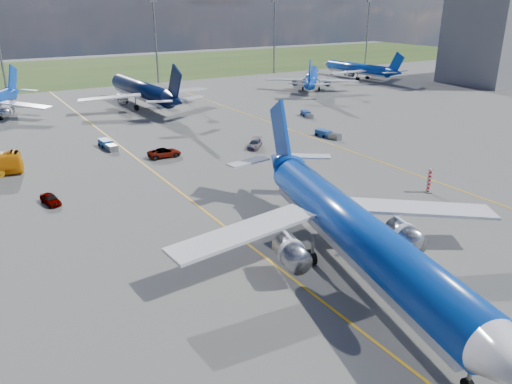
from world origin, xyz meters
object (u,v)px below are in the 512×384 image
service_car_b (164,153)px  baggage_tug_c (108,145)px  main_airliner (353,274)px  warning_post (429,181)px  bg_jet_ene (357,79)px  bg_jet_n (143,107)px  service_car_a (50,199)px  uld_container (420,277)px  bg_jet_ne (311,89)px  service_car_c (255,144)px  baggage_tug_w (327,134)px  baggage_tug_e (307,114)px

service_car_b → baggage_tug_c: 11.12m
service_car_b → main_airliner: bearing=-176.6°
warning_post → bg_jet_ene: bearing=53.1°
warning_post → main_airliner: main_airliner is taller
bg_jet_n → service_car_a: 57.28m
warning_post → bg_jet_n: bg_jet_n is taller
main_airliner → uld_container: 5.51m
bg_jet_ene → service_car_b: size_ratio=6.71×
warning_post → bg_jet_ene: bg_jet_ene is taller
uld_container → service_car_a: uld_container is taller
bg_jet_ene → main_airliner: size_ratio=0.77×
service_car_a → service_car_b: bearing=19.9°
bg_jet_ne → bg_jet_n: bearing=39.3°
service_car_c → baggage_tug_w: (14.08, -0.77, -0.13)m
bg_jet_n → baggage_tug_w: bearing=111.0°
warning_post → baggage_tug_e: size_ratio=0.63×
service_car_c → service_car_b: bearing=-148.6°
warning_post → baggage_tug_w: size_ratio=0.58×
warning_post → baggage_tug_c: size_ratio=0.55×
service_car_a → service_car_b: size_ratio=0.72×
uld_container → service_car_b: uld_container is taller
service_car_b → baggage_tug_c: bearing=34.1°
main_airliner → warning_post: bearing=39.8°
bg_jet_ene → service_car_c: (-66.55, -49.98, 0.65)m
uld_container → service_car_a: 41.16m
baggage_tug_w → baggage_tug_e: bearing=55.2°
uld_container → baggage_tug_e: uld_container is taller
bg_jet_ne → service_car_c: 59.56m
baggage_tug_e → main_airliner: bearing=-105.1°
bg_jet_ne → service_car_b: bearing=73.7°
baggage_tug_w → bg_jet_n: bearing=103.1°
service_car_b → baggage_tug_c: service_car_b is taller
service_car_c → baggage_tug_e: size_ratio=0.95×
baggage_tug_w → warning_post: bearing=-113.0°
main_airliner → service_car_b: size_ratio=8.70×
main_airliner → service_car_b: (-1.01, 40.97, 0.70)m
baggage_tug_e → service_car_c: bearing=-127.7°
main_airliner → service_car_c: (13.28, 38.36, 0.65)m
bg_jet_n → service_car_b: (-10.20, -38.92, 0.70)m
bg_jet_ne → service_car_a: bg_jet_ne is taller
bg_jet_n → bg_jet_ene: bg_jet_n is taller
main_airliner → service_car_c: bearing=85.0°
warning_post → bg_jet_ne: 77.93m
warning_post → main_airliner: 23.50m
uld_container → service_car_c: bearing=72.7°
bg_jet_ne → main_airliner: main_airliner is taller
baggage_tug_w → service_car_a: bearing=179.0°
bg_jet_n → baggage_tug_c: 33.62m
bg_jet_n → baggage_tug_c: size_ratio=7.55×
bg_jet_ene → baggage_tug_w: 73.00m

